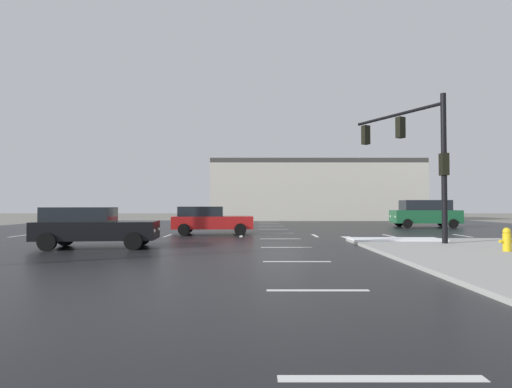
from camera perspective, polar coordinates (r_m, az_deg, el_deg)
ground_plane at (r=22.01m, az=2.88°, el=-5.96°), size 120.00×120.00×0.00m
road_asphalt at (r=22.01m, az=2.88°, el=-5.93°), size 44.00×44.00×0.02m
snow_strip_curbside at (r=19.02m, az=18.89°, el=-6.06°), size 4.00×1.60×0.06m
lane_markings at (r=20.74m, az=6.44°, el=-6.16°), size 36.15×36.15×0.01m
traffic_signal_mast at (r=19.06m, az=21.42°, el=6.12°), size 2.54×4.57×6.11m
fire_hydrant at (r=15.96m, az=31.62°, el=-5.46°), size 0.48×0.26×0.79m
strip_building_background at (r=46.54m, az=7.91°, el=0.46°), size 22.87×8.00×6.63m
sedan_black at (r=16.98m, az=-22.27°, el=-4.26°), size 4.66×2.37×1.58m
sedan_red at (r=23.13m, az=-6.80°, el=-3.62°), size 4.63×2.26×1.58m
suv_green at (r=32.76m, az=22.48°, el=-2.49°), size 4.90×2.33×2.03m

